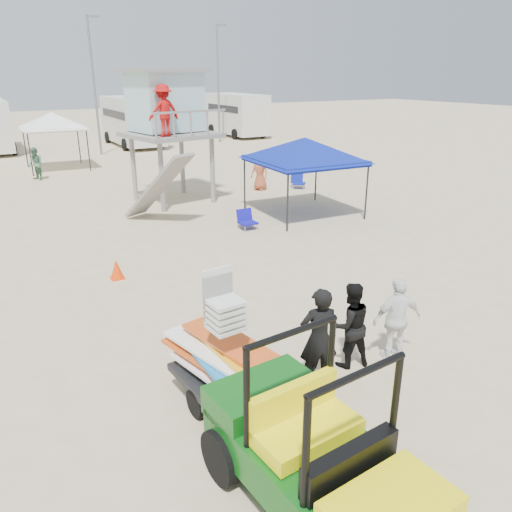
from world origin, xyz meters
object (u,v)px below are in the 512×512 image
canopy_blue (305,142)px  man_left (319,339)px  surf_trailer (225,359)px  utility_cart (318,444)px  lifeguard_tower (166,107)px

canopy_blue → man_left: bearing=-123.5°
surf_trailer → man_left: bearing=-11.2°
surf_trailer → man_left: (1.51, -0.30, 0.06)m
utility_cart → lifeguard_tower: lifeguard_tower is taller
utility_cart → lifeguard_tower: size_ratio=0.60×
man_left → canopy_blue: (5.87, 8.86, 1.72)m
utility_cart → man_left: size_ratio=1.67×
utility_cart → lifeguard_tower: (3.95, 15.15, 2.63)m
man_left → canopy_blue: 10.77m
canopy_blue → surf_trailer: bearing=-130.8°
surf_trailer → canopy_blue: (7.39, 8.56, 1.78)m
lifeguard_tower → canopy_blue: size_ratio=1.40×
utility_cart → man_left: (1.52, 2.04, -0.12)m
utility_cart → canopy_blue: 13.27m
surf_trailer → lifeguard_tower: 13.69m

